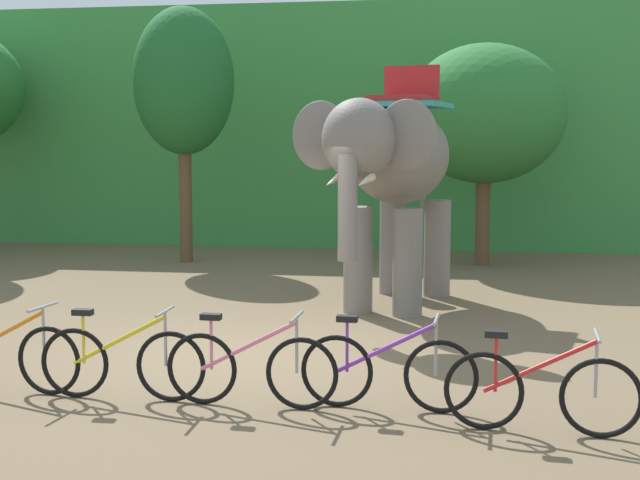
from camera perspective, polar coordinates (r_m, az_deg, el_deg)
ground_plane at (r=10.70m, az=-5.76°, el=-7.44°), size 80.00×80.00×0.00m
foliage_hedge at (r=23.86m, az=2.72°, el=7.30°), size 36.00×6.00×5.85m
tree_center at (r=18.78m, az=-8.91°, el=10.14°), size 2.12×2.12×5.38m
tree_right at (r=18.38m, az=10.72°, el=8.08°), size 3.32×3.32×4.57m
elephant at (r=13.40m, az=4.88°, el=4.88°), size 2.42×4.25×3.78m
bike_orange at (r=9.58m, az=-19.88°, el=-7.06°), size 1.71×0.52×0.92m
bike_yellow at (r=8.96m, az=-12.83°, el=-7.76°), size 1.71×0.52×0.92m
bike_pink at (r=8.53m, az=-4.55°, el=-8.34°), size 1.71×0.52×0.92m
bike_purple at (r=8.43m, az=4.45°, el=-8.52°), size 1.71×0.52×0.92m
bike_red at (r=7.99m, az=14.26°, el=-9.55°), size 1.71×0.52×0.92m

